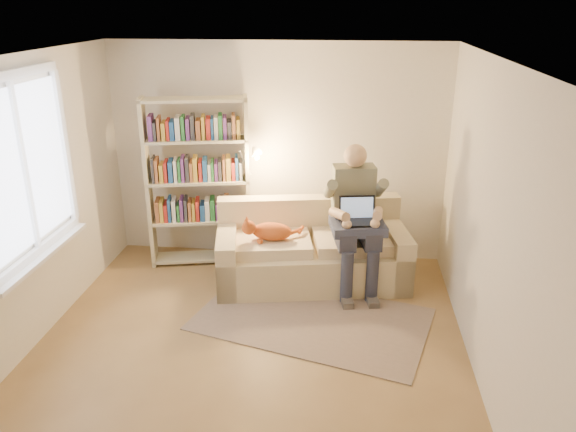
# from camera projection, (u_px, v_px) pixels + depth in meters

# --- Properties ---
(floor) EXTENTS (4.50, 4.50, 0.00)m
(floor) POSITION_uv_depth(u_px,v_px,m) (247.00, 355.00, 5.10)
(floor) COLOR olive
(floor) RESTS_ON ground
(ceiling) EXTENTS (4.00, 4.50, 0.02)m
(ceiling) POSITION_uv_depth(u_px,v_px,m) (238.00, 60.00, 4.16)
(ceiling) COLOR white
(ceiling) RESTS_ON wall_back
(wall_left) EXTENTS (0.02, 4.50, 2.60)m
(wall_left) POSITION_uv_depth(u_px,v_px,m) (14.00, 213.00, 4.83)
(wall_left) COLOR silver
(wall_left) RESTS_ON floor
(wall_right) EXTENTS (0.02, 4.50, 2.60)m
(wall_right) POSITION_uv_depth(u_px,v_px,m) (492.00, 233.00, 4.43)
(wall_right) COLOR silver
(wall_right) RESTS_ON floor
(wall_back) EXTENTS (4.00, 0.02, 2.60)m
(wall_back) POSITION_uv_depth(u_px,v_px,m) (277.00, 153.00, 6.72)
(wall_back) COLOR silver
(wall_back) RESTS_ON floor
(wall_front) EXTENTS (4.00, 0.02, 2.60)m
(wall_front) POSITION_uv_depth(u_px,v_px,m) (153.00, 406.00, 2.54)
(wall_front) COLOR silver
(wall_front) RESTS_ON floor
(window) EXTENTS (0.12, 1.52, 1.69)m
(window) POSITION_uv_depth(u_px,v_px,m) (31.00, 198.00, 4.98)
(window) COLOR white
(window) RESTS_ON wall_left
(sofa) EXTENTS (2.24, 1.31, 0.90)m
(sofa) POSITION_uv_depth(u_px,v_px,m) (311.00, 254.00, 6.36)
(sofa) COLOR beige
(sofa) RESTS_ON floor
(person) EXTENTS (0.56, 0.78, 1.59)m
(person) POSITION_uv_depth(u_px,v_px,m) (355.00, 211.00, 6.04)
(person) COLOR slate
(person) RESTS_ON sofa
(cat) EXTENTS (0.64, 0.31, 0.24)m
(cat) POSITION_uv_depth(u_px,v_px,m) (267.00, 231.00, 6.08)
(cat) COLOR orange
(cat) RESTS_ON sofa
(blanket) EXTENTS (0.63, 0.55, 0.10)m
(blanket) POSITION_uv_depth(u_px,v_px,m) (363.00, 226.00, 5.93)
(blanket) COLOR #2B324C
(blanket) RESTS_ON person
(laptop) EXTENTS (0.43, 0.36, 0.34)m
(laptop) POSITION_uv_depth(u_px,v_px,m) (363.00, 216.00, 5.90)
(laptop) COLOR black
(laptop) RESTS_ON blanket
(bookshelf) EXTENTS (1.38, 0.55, 2.02)m
(bookshelf) POSITION_uv_depth(u_px,v_px,m) (198.00, 174.00, 6.55)
(bookshelf) COLOR beige
(bookshelf) RESTS_ON floor
(rug) EXTENTS (2.54, 1.91, 0.01)m
(rug) POSITION_uv_depth(u_px,v_px,m) (312.00, 319.00, 5.66)
(rug) COLOR gray
(rug) RESTS_ON floor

